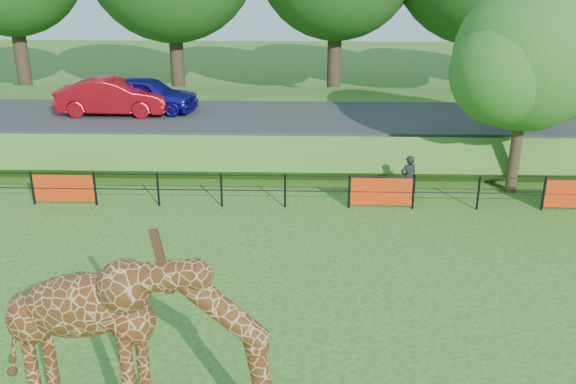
% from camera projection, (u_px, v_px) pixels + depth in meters
% --- Properties ---
extents(ground, '(90.00, 90.00, 0.00)m').
position_uv_depth(ground, '(271.00, 361.00, 12.77)').
color(ground, '#226018').
rests_on(ground, ground).
extents(giraffe, '(4.84, 1.45, 3.41)m').
position_uv_depth(giraffe, '(142.00, 350.00, 10.23)').
color(giraffe, '#532A11').
rests_on(giraffe, ground).
extents(perimeter_fence, '(28.07, 0.10, 1.10)m').
position_uv_depth(perimeter_fence, '(285.00, 191.00, 20.03)').
color(perimeter_fence, black).
rests_on(perimeter_fence, ground).
extents(embankment, '(40.00, 9.00, 1.30)m').
position_uv_depth(embankment, '(291.00, 125.00, 26.98)').
color(embankment, '#226018').
rests_on(embankment, ground).
extents(road, '(40.00, 5.00, 0.12)m').
position_uv_depth(road, '(290.00, 117.00, 25.33)').
color(road, '#303033').
rests_on(road, embankment).
extents(car_blue, '(4.30, 2.28, 1.39)m').
position_uv_depth(car_blue, '(147.00, 94.00, 25.76)').
color(car_blue, '#1D15AE').
rests_on(car_blue, road).
extents(car_red, '(4.36, 1.55, 1.43)m').
position_uv_depth(car_red, '(113.00, 96.00, 25.27)').
color(car_red, '#B60D19').
rests_on(car_red, road).
extents(visitor, '(0.63, 0.51, 1.51)m').
position_uv_depth(visitor, '(408.00, 178.00, 20.51)').
color(visitor, black).
rests_on(visitor, ground).
extents(tree_east, '(5.40, 4.71, 6.76)m').
position_uv_depth(tree_east, '(530.00, 63.00, 19.98)').
color(tree_east, '#332716').
rests_on(tree_east, ground).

